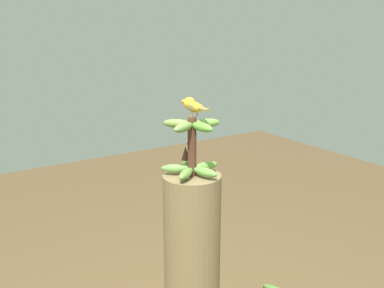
{
  "coord_description": "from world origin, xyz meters",
  "views": [
    {
      "loc": [
        -1.51,
        1.0,
        1.75
      ],
      "look_at": [
        0.0,
        0.0,
        1.26
      ],
      "focal_mm": 41.91,
      "sensor_mm": 36.0,
      "label": 1
    }
  ],
  "objects": [
    {
      "name": "perched_bird",
      "position": [
        0.03,
        -0.02,
        1.42
      ],
      "size": [
        0.19,
        0.05,
        0.08
      ],
      "color": "#C68933",
      "rests_on": "banana_bunch"
    },
    {
      "name": "banana_bunch",
      "position": [
        0.0,
        -0.0,
        1.25
      ],
      "size": [
        0.26,
        0.25,
        0.25
      ],
      "color": "#4C2D1E",
      "rests_on": "banana_tree"
    }
  ]
}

